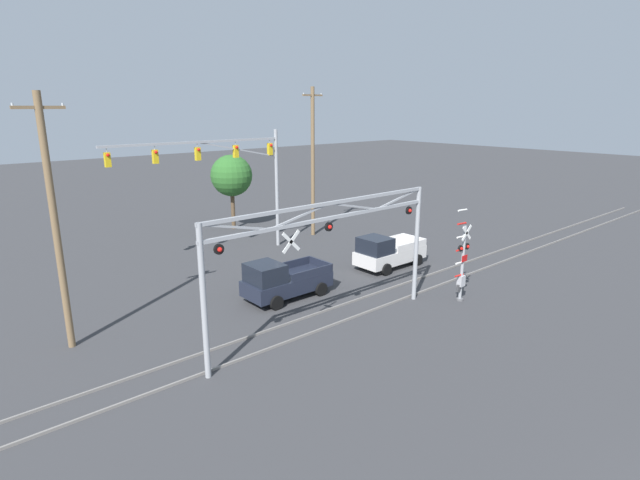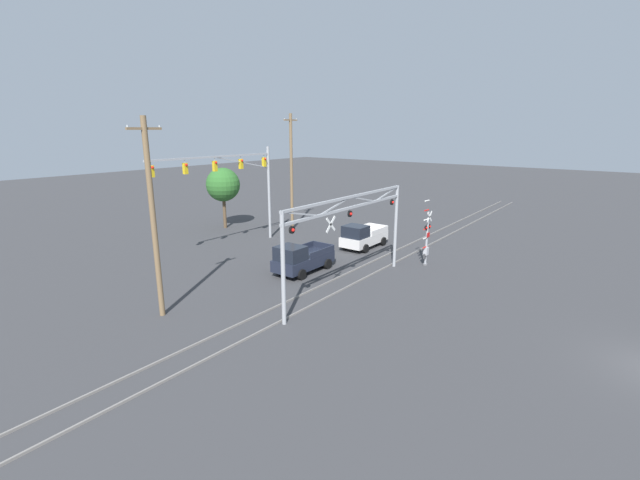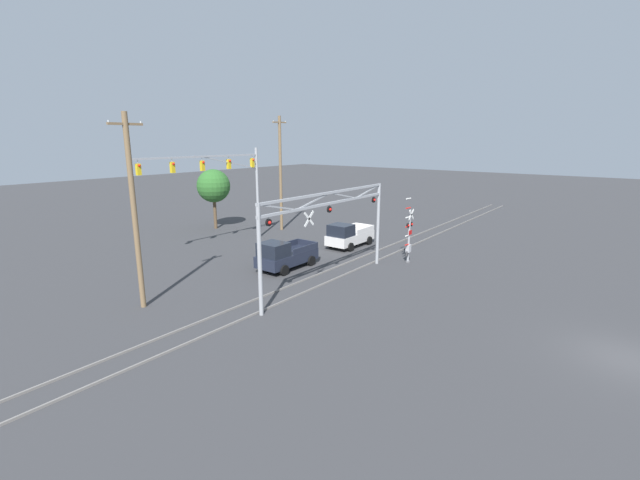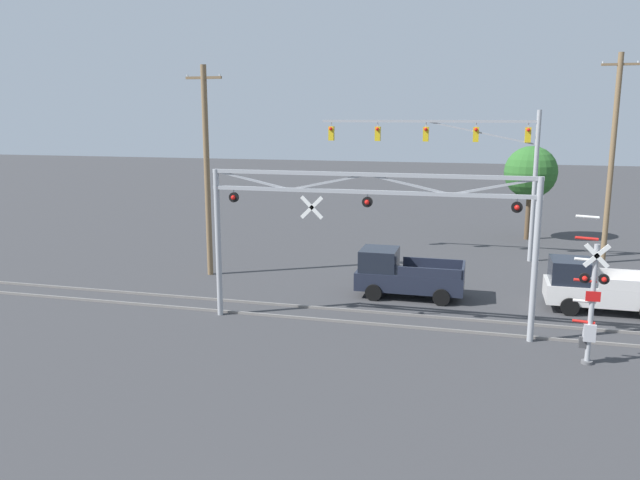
# 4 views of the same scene
# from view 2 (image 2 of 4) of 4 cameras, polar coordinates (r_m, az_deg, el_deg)

# --- Properties ---
(rail_track_near) EXTENTS (80.00, 0.08, 0.10)m
(rail_track_near) POSITION_cam_2_polar(r_m,az_deg,el_deg) (26.40, 3.32, -6.44)
(rail_track_near) COLOR gray
(rail_track_near) RESTS_ON ground_plane
(rail_track_far) EXTENTS (80.00, 0.08, 0.10)m
(rail_track_far) POSITION_cam_2_polar(r_m,az_deg,el_deg) (27.17, 0.79, -5.80)
(rail_track_far) COLOR gray
(rail_track_far) RESTS_ON ground_plane
(crossing_gantry) EXTENTS (11.95, 0.27, 5.79)m
(crossing_gantry) POSITION_cam_2_polar(r_m,az_deg,el_deg) (25.05, 3.97, 2.25)
(crossing_gantry) COLOR #9EA0A5
(crossing_gantry) RESTS_ON ground_plane
(crossing_signal_mast) EXTENTS (1.12, 0.35, 4.79)m
(crossing_signal_mast) POSITION_cam_2_polar(r_m,az_deg,el_deg) (31.26, 14.02, 0.05)
(crossing_signal_mast) COLOR #9EA0A5
(crossing_signal_mast) RESTS_ON ground_plane
(traffic_signal_span) EXTENTS (11.75, 0.39, 8.08)m
(traffic_signal_span) POSITION_cam_2_polar(r_m,az_deg,el_deg) (35.77, -10.45, 8.29)
(traffic_signal_span) COLOR #9EA0A5
(traffic_signal_span) RESTS_ON ground_plane
(pickup_truck_lead) EXTENTS (4.61, 2.21, 2.07)m
(pickup_truck_lead) POSITION_cam_2_polar(r_m,az_deg,el_deg) (29.08, -2.58, -2.54)
(pickup_truck_lead) COLOR #1E2333
(pickup_truck_lead) RESTS_ON ground_plane
(pickup_truck_following) EXTENTS (4.64, 2.21, 2.07)m
(pickup_truck_following) POSITION_cam_2_polar(r_m,az_deg,el_deg) (35.24, 5.67, 0.45)
(pickup_truck_following) COLOR silver
(pickup_truck_following) RESTS_ON ground_plane
(utility_pole_left) EXTENTS (1.80, 0.28, 10.13)m
(utility_pole_left) POSITION_cam_2_polar(r_m,az_deg,el_deg) (22.83, -21.37, 2.74)
(utility_pole_left) COLOR brown
(utility_pole_left) RESTS_ON ground_plane
(utility_pole_right) EXTENTS (1.80, 0.28, 10.93)m
(utility_pole_right) POSITION_cam_2_polar(r_m,az_deg,el_deg) (41.20, -3.84, 9.10)
(utility_pole_right) COLOR brown
(utility_pole_right) RESTS_ON ground_plane
(background_tree_beyond_span) EXTENTS (3.26, 3.26, 5.93)m
(background_tree_beyond_span) POSITION_cam_2_polar(r_m,az_deg,el_deg) (42.92, -12.81, 7.18)
(background_tree_beyond_span) COLOR brown
(background_tree_beyond_span) RESTS_ON ground_plane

